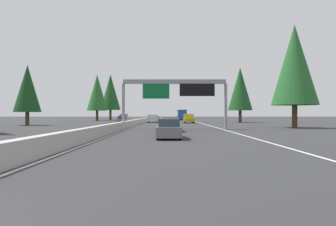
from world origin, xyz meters
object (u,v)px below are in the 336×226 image
minivan_near_right (153,118)px  conifer_left_near (27,89)px  conifer_right_near (295,65)px  conifer_right_mid (240,89)px  sedan_far_right (169,129)px  oncoming_near (123,120)px  pickup_distant_b (189,118)px  conifer_left_mid (97,93)px  bus_near_center (182,114)px  sign_gantry_overhead (176,90)px  conifer_left_far (110,92)px  oncoming_far (123,117)px  sedan_mid_left (171,125)px

minivan_near_right → conifer_left_near: (-16.65, 19.32, 4.97)m
conifer_right_near → conifer_right_mid: (26.98, 1.02, -1.01)m
sedan_far_right → conifer_right_near: (17.94, -16.63, 7.65)m
oncoming_near → conifer_left_near: 16.37m
pickup_distant_b → oncoming_near: size_ratio=1.27×
conifer_left_mid → bus_near_center: bearing=-64.9°
sign_gantry_overhead → conifer_left_near: bearing=61.9°
conifer_left_mid → sedan_far_right: bearing=-162.5°
sign_gantry_overhead → conifer_left_far: size_ratio=0.88×
oncoming_far → conifer_left_mid: bearing=-117.4°
sedan_mid_left → conifer_right_mid: conifer_right_mid is taller
bus_near_center → conifer_right_near: conifer_right_near is taller
conifer_right_near → conifer_left_far: (56.80, 34.98, 0.39)m
conifer_left_near → oncoming_near: bearing=-70.7°
sedan_far_right → conifer_right_mid: bearing=-19.2°
sign_gantry_overhead → pickup_distant_b: size_ratio=2.26×
conifer_right_near → bus_near_center: bearing=12.8°
conifer_left_mid → conifer_left_far: conifer_left_far is taller
sedan_far_right → oncoming_far: bearing=11.5°
minivan_near_right → conifer_right_near: bearing=-141.8°
minivan_near_right → pickup_distant_b: pickup_distant_b is taller
minivan_near_right → conifer_left_far: bearing=25.5°
conifer_left_far → oncoming_far: bearing=-158.6°
pickup_distant_b → conifer_right_mid: bearing=-67.3°
sedan_far_right → conifer_left_mid: bearing=17.5°
sedan_far_right → pickup_distant_b: pickup_distant_b is taller
sign_gantry_overhead → conifer_left_far: bearing=17.6°
minivan_near_right → conifer_left_mid: 25.66m
sign_gantry_overhead → conifer_right_mid: conifer_right_mid is taller
sign_gantry_overhead → sedan_mid_left: bearing=171.7°
sedan_mid_left → conifer_right_mid: 39.22m
conifer_left_mid → minivan_near_right: bearing=-139.1°
sedan_far_right → sign_gantry_overhead: bearing=-3.5°
oncoming_near → conifer_left_mid: conifer_left_mid is taller
sedan_far_right → conifer_left_near: size_ratio=0.45×
bus_near_center → conifer_left_near: bearing=150.0°
sedan_far_right → conifer_right_mid: conifer_right_mid is taller
conifer_right_near → conifer_left_far: conifer_left_far is taller
oncoming_far → sedan_mid_left: bearing=13.9°
pickup_distant_b → conifer_left_near: 30.34m
bus_near_center → conifer_right_near: (-55.33, -12.61, 6.62)m
sign_gantry_overhead → conifer_left_far: (60.56, 19.21, 3.98)m
sign_gantry_overhead → conifer_left_mid: 52.27m
sedan_mid_left → conifer_left_mid: conifer_left_mid is taller
oncoming_far → conifer_left_mid: 11.14m
bus_near_center → oncoming_near: 43.09m
minivan_near_right → conifer_left_near: 25.98m
oncoming_near → oncoming_far: size_ratio=0.79×
conifer_left_near → conifer_left_mid: 35.55m
conifer_right_mid → conifer_left_far: 45.22m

